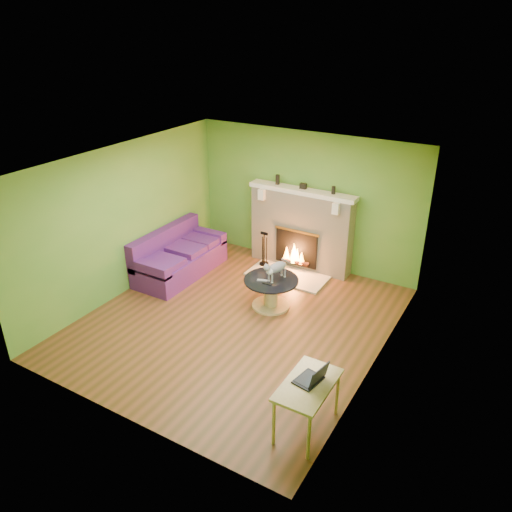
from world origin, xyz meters
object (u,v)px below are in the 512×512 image
at_px(desk, 308,389).
at_px(cat, 277,269).
at_px(sofa, 178,257).
at_px(coffee_table, 271,291).

relative_size(desk, cat, 1.55).
bearing_deg(cat, desk, -37.12).
height_order(sofa, desk, sofa).
height_order(coffee_table, desk, desk).
distance_m(sofa, cat, 2.22).
relative_size(coffee_table, desk, 1.01).
height_order(sofa, coffee_table, sofa).
relative_size(sofa, desk, 2.10).
xyz_separation_m(sofa, cat, (2.19, -0.13, 0.37)).
distance_m(desk, cat, 2.79).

